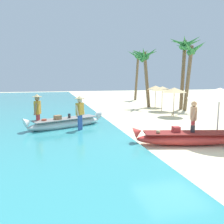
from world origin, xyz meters
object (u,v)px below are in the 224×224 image
(person_tourist_customer, at_px, (193,118))
(palm_tree_tall_inland, at_px, (138,59))
(person_vendor_assistant, at_px, (38,110))
(palm_tree_mid_cluster, at_px, (190,57))
(boat_white_midground, at_px, (66,123))
(palm_tree_leaning_seaward, at_px, (185,51))
(palm_tree_far_behind, at_px, (145,60))
(person_vendor_hatted, at_px, (80,111))
(patio_umbrella_large, at_px, (220,94))
(boat_red_foreground, at_px, (187,138))

(person_tourist_customer, height_order, palm_tree_tall_inland, palm_tree_tall_inland)
(person_tourist_customer, relative_size, person_vendor_assistant, 0.88)
(palm_tree_mid_cluster, bearing_deg, boat_white_midground, -156.75)
(palm_tree_tall_inland, relative_size, palm_tree_leaning_seaward, 1.02)
(palm_tree_far_behind, bearing_deg, palm_tree_leaning_seaward, -35.90)
(palm_tree_leaning_seaward, xyz_separation_m, palm_tree_mid_cluster, (0.03, -0.77, -0.56))
(boat_white_midground, relative_size, person_vendor_hatted, 2.36)
(boat_white_midground, relative_size, person_vendor_assistant, 2.27)
(person_vendor_hatted, distance_m, palm_tree_tall_inland, 17.50)
(person_tourist_customer, xyz_separation_m, patio_umbrella_large, (0.67, -0.62, 1.02))
(boat_white_midground, xyz_separation_m, palm_tree_tall_inland, (9.32, 13.83, 4.53))
(person_tourist_customer, bearing_deg, palm_tree_mid_cluster, 57.01)
(person_vendor_assistant, distance_m, patio_umbrella_large, 7.84)
(person_vendor_hatted, distance_m, palm_tree_leaning_seaward, 11.43)
(person_vendor_hatted, xyz_separation_m, palm_tree_mid_cluster, (9.14, 5.03, 3.17))
(person_vendor_hatted, relative_size, palm_tree_mid_cluster, 0.32)
(patio_umbrella_large, bearing_deg, boat_red_foreground, -175.71)
(person_tourist_customer, bearing_deg, palm_tree_tall_inland, 75.55)
(boat_red_foreground, height_order, person_vendor_hatted, person_vendor_hatted)
(boat_white_midground, relative_size, palm_tree_leaning_seaward, 0.69)
(palm_tree_mid_cluster, height_order, palm_tree_far_behind, palm_tree_mid_cluster)
(boat_white_midground, height_order, palm_tree_leaning_seaward, palm_tree_leaning_seaward)
(person_vendor_assistant, bearing_deg, boat_white_midground, 8.47)
(boat_red_foreground, distance_m, palm_tree_far_behind, 11.82)
(boat_red_foreground, bearing_deg, palm_tree_tall_inland, 73.92)
(palm_tree_leaning_seaward, bearing_deg, patio_umbrella_large, -115.07)
(palm_tree_leaning_seaward, distance_m, palm_tree_mid_cluster, 0.96)
(person_vendor_assistant, bearing_deg, palm_tree_leaning_seaward, 25.10)
(person_vendor_hatted, bearing_deg, person_tourist_customer, -29.02)
(boat_white_midground, distance_m, person_tourist_customer, 5.92)
(person_vendor_hatted, xyz_separation_m, palm_tree_leaning_seaward, (9.11, 5.80, 3.73))
(palm_tree_leaning_seaward, bearing_deg, person_vendor_hatted, -147.49)
(person_vendor_hatted, bearing_deg, palm_tree_far_behind, 49.67)
(palm_tree_tall_inland, xyz_separation_m, palm_tree_mid_cluster, (0.42, -9.64, -0.69))
(palm_tree_mid_cluster, bearing_deg, patio_umbrella_large, -117.31)
(person_vendor_hatted, bearing_deg, palm_tree_mid_cluster, 28.84)
(person_vendor_assistant, height_order, palm_tree_far_behind, palm_tree_far_behind)
(palm_tree_leaning_seaward, bearing_deg, boat_white_midground, -152.95)
(patio_umbrella_large, bearing_deg, palm_tree_mid_cluster, 62.69)
(boat_red_foreground, xyz_separation_m, person_vendor_hatted, (-3.59, 3.12, 0.71))
(palm_tree_leaning_seaward, relative_size, palm_tree_far_behind, 1.14)
(person_vendor_hatted, xyz_separation_m, person_vendor_assistant, (-1.89, 0.65, 0.04))
(boat_red_foreground, height_order, patio_umbrella_large, patio_umbrella_large)
(boat_red_foreground, xyz_separation_m, person_tourist_customer, (0.73, 0.72, 0.60))
(boat_red_foreground, height_order, boat_white_midground, boat_white_midground)
(palm_tree_far_behind, bearing_deg, boat_red_foreground, -105.19)
(person_vendor_assistant, distance_m, palm_tree_mid_cluster, 12.27)
(person_tourist_customer, bearing_deg, palm_tree_leaning_seaward, 59.70)
(palm_tree_tall_inland, height_order, palm_tree_far_behind, palm_tree_tall_inland)
(person_vendor_assistant, xyz_separation_m, palm_tree_leaning_seaward, (11.00, 5.15, 3.69))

